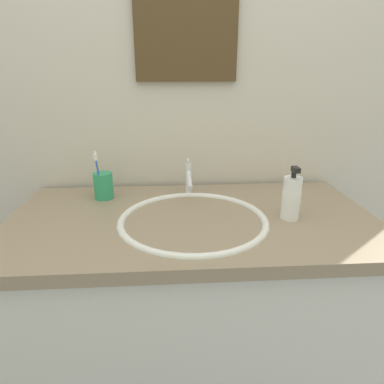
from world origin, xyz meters
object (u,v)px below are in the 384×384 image
Objects in this scene: toothbrush_yellow at (98,171)px; faucet at (188,179)px; soap_dispenser at (291,197)px; wall_mirror at (186,17)px; toothbrush_blue at (98,173)px; toothbrush_cup at (103,186)px.

faucet is at bearing -3.72° from toothbrush_yellow.
toothbrush_yellow is at bearing 158.44° from soap_dispenser.
toothbrush_yellow is (-0.35, 0.02, 0.03)m from faucet.
wall_mirror is (-0.33, 0.39, 0.58)m from soap_dispenser.
toothbrush_blue reaches higher than faucet.
faucet is at bearing -90.61° from wall_mirror.
toothbrush_yellow is 0.67m from wall_mirror.
soap_dispenser is (0.33, -0.24, 0.00)m from faucet.
wall_mirror reaches higher than toothbrush_blue.
wall_mirror is at bearing 130.13° from soap_dispenser.
toothbrush_cup is 0.56× the size of soap_dispenser.
toothbrush_blue is (-0.01, -0.02, 0.06)m from toothbrush_cup.
faucet is 0.33m from toothbrush_cup.
wall_mirror is (0.00, 0.14, 0.59)m from faucet.
toothbrush_yellow is 0.73m from soap_dispenser.
toothbrush_blue is at bearing -175.58° from faucet.
toothbrush_yellow is at bearing 100.73° from toothbrush_blue.
toothbrush_cup is at bearing 160.03° from soap_dispenser.
wall_mirror reaches higher than toothbrush_cup.
wall_mirror is (0.35, 0.12, 0.55)m from toothbrush_yellow.
toothbrush_yellow reaches higher than toothbrush_cup.
toothbrush_yellow reaches higher than faucet.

